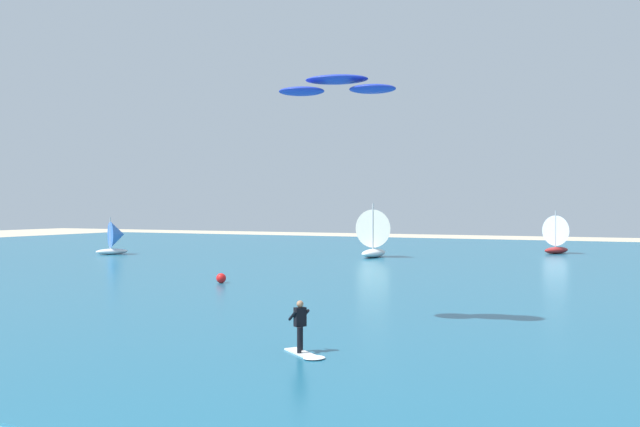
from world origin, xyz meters
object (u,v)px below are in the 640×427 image
(kitesurfer, at_px, (303,335))
(sailboat_near_shore, at_px, (116,237))
(kite, at_px, (337,86))
(sailboat_anchored_offshore, at_px, (559,234))
(marker_buoy, at_px, (221,278))
(sailboat_mid_right, at_px, (376,233))

(kitesurfer, relative_size, sailboat_near_shore, 0.52)
(kite, relative_size, sailboat_anchored_offshore, 1.10)
(kitesurfer, bearing_deg, sailboat_near_shore, 138.36)
(kitesurfer, bearing_deg, marker_buoy, 130.42)
(sailboat_mid_right, distance_m, sailboat_near_shore, 25.69)
(kite, xyz_separation_m, sailboat_near_shore, (-36.15, 28.21, -7.59))
(marker_buoy, bearing_deg, sailboat_anchored_offshore, 66.70)
(kitesurfer, bearing_deg, sailboat_anchored_offshore, 87.28)
(sailboat_near_shore, xyz_separation_m, sailboat_anchored_offshore, (39.58, 19.99, 0.30))
(sailboat_near_shore, relative_size, sailboat_anchored_offshore, 0.85)
(marker_buoy, bearing_deg, sailboat_near_shore, 144.00)
(sailboat_anchored_offshore, xyz_separation_m, marker_buoy, (-15.99, -37.12, -1.67))
(sailboat_mid_right, bearing_deg, marker_buoy, -92.25)
(kite, height_order, marker_buoy, kite)
(sailboat_mid_right, xyz_separation_m, sailboat_near_shore, (-24.56, -7.51, -0.61))
(kite, distance_m, sailboat_near_shore, 46.48)
(sailboat_anchored_offshore, bearing_deg, kite, -94.08)
(kite, relative_size, marker_buoy, 7.88)
(kitesurfer, distance_m, marker_buoy, 20.78)
(sailboat_mid_right, relative_size, sailboat_anchored_offshore, 1.16)
(sailboat_near_shore, bearing_deg, marker_buoy, -36.00)
(kite, relative_size, sailboat_mid_right, 0.95)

